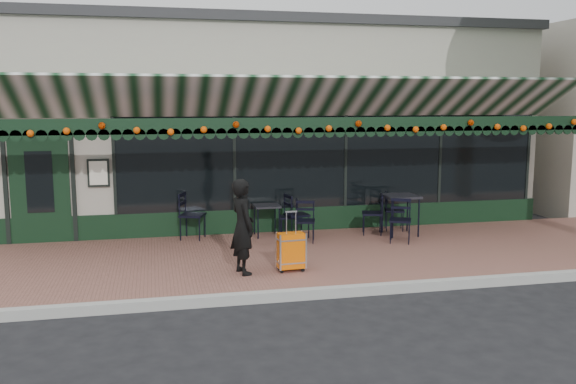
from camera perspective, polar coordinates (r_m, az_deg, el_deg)
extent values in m
plane|color=black|center=(9.35, 4.54, -9.58)|extent=(80.00, 80.00, 0.00)
cube|color=brown|center=(11.18, 1.53, -6.13)|extent=(18.00, 4.00, 0.15)
cube|color=#9E9E99|center=(9.25, 4.69, -9.29)|extent=(18.00, 0.16, 0.15)
cube|color=#A6A090|center=(16.71, -3.46, 6.25)|extent=(12.00, 8.00, 4.50)
cube|color=black|center=(13.11, 4.55, 3.00)|extent=(9.20, 0.04, 2.00)
cube|color=black|center=(12.76, -22.18, 0.45)|extent=(1.10, 0.07, 2.20)
cube|color=silver|center=(12.55, -17.32, 1.72)|extent=(0.42, 0.04, 0.55)
cube|color=black|center=(11.33, 0.93, 6.28)|extent=(12.00, 0.03, 0.28)
cylinder|color=#DB3C06|center=(11.27, 1.01, 6.17)|extent=(11.60, 0.12, 0.12)
imported|color=black|center=(9.75, -4.27, -3.24)|extent=(0.50, 0.64, 1.54)
cube|color=#E35F07|center=(9.94, 0.29, -5.49)|extent=(0.45, 0.27, 0.57)
cube|color=black|center=(10.02, 0.29, -7.24)|extent=(0.45, 0.27, 0.06)
cube|color=silver|center=(9.84, 0.29, -2.86)|extent=(0.19, 0.04, 0.35)
cube|color=black|center=(12.77, 10.51, -0.38)|extent=(0.68, 0.68, 0.05)
cylinder|color=black|center=(12.47, 9.78, -2.51)|extent=(0.03, 0.03, 0.79)
cylinder|color=black|center=(12.69, 12.13, -2.38)|extent=(0.03, 0.03, 0.79)
cylinder|color=black|center=(12.99, 8.84, -2.05)|extent=(0.03, 0.03, 0.79)
cylinder|color=black|center=(13.20, 11.12, -1.94)|extent=(0.03, 0.03, 0.79)
cube|color=black|center=(12.45, -2.01, -1.31)|extent=(0.52, 0.52, 0.03)
cylinder|color=black|center=(12.27, -2.82, -3.00)|extent=(0.03, 0.03, 0.61)
cylinder|color=black|center=(12.34, -0.82, -2.92)|extent=(0.03, 0.03, 0.61)
cylinder|color=black|center=(12.69, -3.15, -2.62)|extent=(0.03, 0.03, 0.61)
cylinder|color=black|center=(12.76, -1.22, -2.54)|extent=(0.03, 0.03, 0.61)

